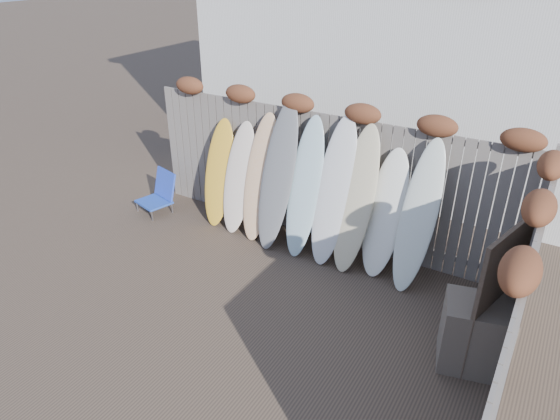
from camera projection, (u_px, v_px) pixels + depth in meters
The scene contains 16 objects.
ground at pixel (230, 320), 6.15m from camera, with size 80.00×80.00×0.00m, color #493A2D.
back_fence at pixel (325, 168), 7.39m from camera, with size 6.05×0.28×2.24m.
right_fence at pixel (513, 319), 4.45m from camera, with size 0.28×4.40×2.24m.
house at pixel (448, 0), 9.36m from camera, with size 8.50×5.50×6.33m.
beach_chair at pixel (159, 193), 8.60m from camera, with size 0.65×0.68×0.70m.
wooden_crate at pixel (474, 334), 5.35m from camera, with size 0.68×0.57×0.80m, color #69584F.
lattice_panel at pixel (498, 295), 5.28m from camera, with size 0.05×1.09×1.64m, color #483D2B.
surfboard_0 at pixel (219, 173), 8.05m from camera, with size 0.50×0.07×1.76m, color gold.
surfboard_1 at pixel (239, 178), 7.83m from camera, with size 0.52×0.07×1.80m, color beige.
surfboard_2 at pixel (260, 178), 7.61m from camera, with size 0.53×0.07×2.00m, color #FFC184.
surfboard_3 at pixel (278, 177), 7.34m from camera, with size 0.53×0.07×2.26m, color slate.
surfboard_4 at pixel (305, 188), 7.19m from camera, with size 0.49×0.07×2.09m, color #A2C2CB.
surfboard_5 at pixel (334, 192), 6.98m from camera, with size 0.54×0.07×2.17m, color silver.
surfboard_6 at pixel (356, 200), 6.83m from camera, with size 0.52×0.07×2.11m, color beige.
surfboard_7 at pixel (385, 214), 6.76m from camera, with size 0.54×0.07×1.82m, color white.
surfboard_8 at pixel (418, 217), 6.43m from camera, with size 0.48×0.07×2.08m, color silver.
Camera 1 is at (3.00, -3.80, 4.08)m, focal length 32.00 mm.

